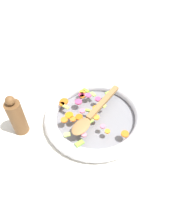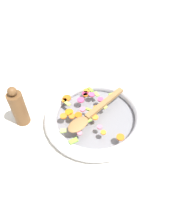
# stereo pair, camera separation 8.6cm
# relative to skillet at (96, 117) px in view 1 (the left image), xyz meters

# --- Properties ---
(ground_plane) EXTENTS (4.00, 4.00, 0.00)m
(ground_plane) POSITION_rel_skillet_xyz_m (0.00, 0.00, -0.02)
(ground_plane) COLOR silver
(skillet) EXTENTS (0.42, 0.42, 0.05)m
(skillet) POSITION_rel_skillet_xyz_m (0.00, 0.00, 0.00)
(skillet) COLOR slate
(skillet) RESTS_ON ground_plane
(chopped_vegetables) EXTENTS (0.30, 0.26, 0.01)m
(chopped_vegetables) POSITION_rel_skillet_xyz_m (-0.03, -0.04, 0.03)
(chopped_vegetables) COLOR orange
(chopped_vegetables) RESTS_ON skillet
(wooden_spoon) EXTENTS (0.19, 0.27, 0.01)m
(wooden_spoon) POSITION_rel_skillet_xyz_m (0.01, -0.02, 0.04)
(wooden_spoon) COLOR olive
(wooden_spoon) RESTS_ON chopped_vegetables
(pepper_mill) EXTENTS (0.06, 0.06, 0.18)m
(pepper_mill) POSITION_rel_skillet_xyz_m (-0.07, -0.29, 0.06)
(pepper_mill) COLOR brown
(pepper_mill) RESTS_ON ground_plane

